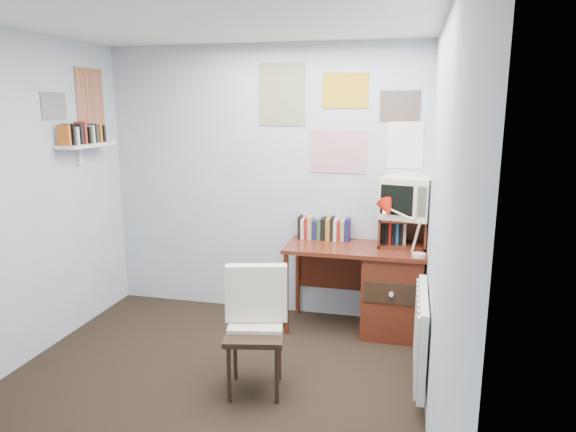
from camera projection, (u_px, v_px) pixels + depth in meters
name	position (u px, v px, depth m)	size (l,w,h in m)	color
ground	(192.00, 407.00, 3.40)	(3.50, 3.50, 0.00)	black
back_wall	(264.00, 182.00, 4.80)	(3.00, 0.02, 2.50)	silver
right_wall	(439.00, 237.00, 2.80)	(0.02, 3.50, 2.50)	silver
ceiling	(175.00, 6.00, 2.87)	(3.00, 3.50, 0.02)	white
desk	(385.00, 288.00, 4.45)	(1.20, 0.55, 0.76)	maroon
desk_chair	(255.00, 335.00, 3.50)	(0.43, 0.41, 0.84)	black
desk_lamp	(420.00, 233.00, 4.09)	(0.28, 0.24, 0.39)	red
tv_riser	(402.00, 232.00, 4.43)	(0.40, 0.30, 0.25)	maroon
crt_tv	(408.00, 195.00, 4.38)	(0.41, 0.38, 0.39)	beige
book_row	(331.00, 228.00, 4.64)	(0.60, 0.14, 0.22)	maroon
radiator	(421.00, 335.00, 3.50)	(0.09, 0.80, 0.60)	white
wall_shelf	(86.00, 145.00, 4.42)	(0.20, 0.62, 0.24)	white
posters_back	(339.00, 118.00, 4.51)	(1.20, 0.01, 0.90)	white
posters_left	(73.00, 100.00, 4.36)	(0.01, 0.70, 0.60)	white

